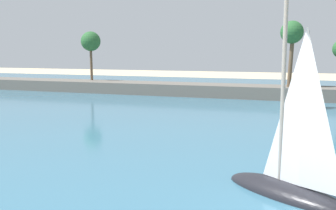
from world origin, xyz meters
TOP-DOWN VIEW (x-y plane):
  - sea at (0.00, 54.05)m, footprint 220.00×88.24m
  - palm_headland at (2.19, 58.22)m, footprint 103.65×6.09m
  - sailboat_mid_bay at (6.41, 48.30)m, footprint 2.85×6.80m
  - sailboat_toward_headland at (6.44, 18.54)m, footprint 6.67×5.27m

SIDE VIEW (x-z plane):
  - sea at x=0.00m, z-range 0.00..0.06m
  - sailboat_mid_bay at x=6.41m, z-range -3.86..5.70m
  - sailboat_toward_headland at x=6.44m, z-range -3.89..5.75m
  - palm_headland at x=2.19m, z-range -3.85..7.93m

